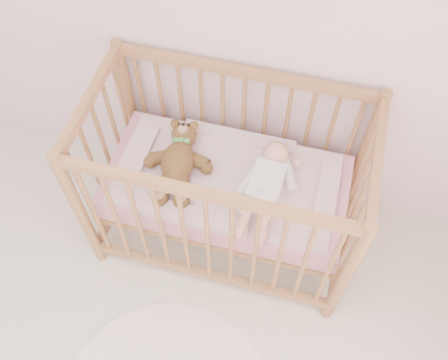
% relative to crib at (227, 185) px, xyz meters
% --- Properties ---
extents(crib, '(1.36, 0.76, 1.00)m').
position_rel_crib_xyz_m(crib, '(0.00, 0.00, 0.00)').
color(crib, '#B77B4E').
rests_on(crib, floor).
extents(mattress, '(1.22, 0.62, 0.13)m').
position_rel_crib_xyz_m(mattress, '(0.00, 0.00, -0.01)').
color(mattress, pink).
rests_on(mattress, crib).
extents(blanket, '(1.10, 0.58, 0.06)m').
position_rel_crib_xyz_m(blanket, '(0.00, 0.00, 0.06)').
color(blanket, pink).
rests_on(blanket, mattress).
extents(baby, '(0.32, 0.61, 0.14)m').
position_rel_crib_xyz_m(baby, '(0.20, -0.02, 0.14)').
color(baby, white).
rests_on(baby, blanket).
extents(teddy_bear, '(0.43, 0.56, 0.14)m').
position_rel_crib_xyz_m(teddy_bear, '(-0.25, -0.02, 0.15)').
color(teddy_bear, brown).
rests_on(teddy_bear, blanket).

